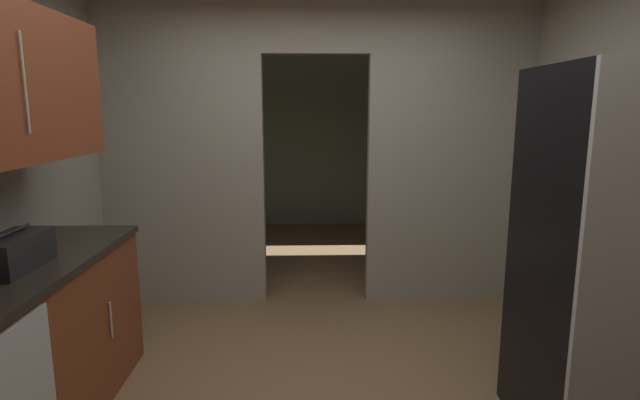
% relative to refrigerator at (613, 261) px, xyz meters
% --- Properties ---
extents(kitchen_partition, '(3.70, 0.12, 2.76)m').
position_rel_refrigerator_xyz_m(kitchen_partition, '(-1.42, 1.96, 0.51)').
color(kitchen_partition, '#9E998C').
rests_on(kitchen_partition, ground).
extents(adjoining_room_shell, '(3.70, 3.04, 2.76)m').
position_rel_refrigerator_xyz_m(adjoining_room_shell, '(-1.42, 4.03, 0.43)').
color(adjoining_room_shell, gray).
rests_on(adjoining_room_shell, ground).
extents(refrigerator, '(0.76, 0.77, 1.90)m').
position_rel_refrigerator_xyz_m(refrigerator, '(0.00, 0.00, 0.00)').
color(refrigerator, black).
rests_on(refrigerator, ground).
extents(lower_cabinet_run, '(0.63, 1.90, 0.93)m').
position_rel_refrigerator_xyz_m(lower_cabinet_run, '(-2.96, -0.01, -0.48)').
color(lower_cabinet_run, brown).
rests_on(lower_cabinet_run, ground).
extents(boombox, '(0.21, 0.42, 0.20)m').
position_rel_refrigerator_xyz_m(boombox, '(-2.93, 0.02, 0.06)').
color(boombox, black).
rests_on(boombox, lower_cabinet_run).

